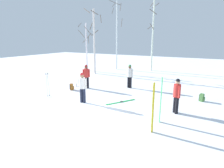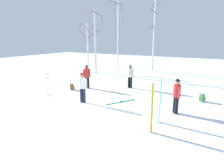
{
  "view_description": "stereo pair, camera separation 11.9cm",
  "coord_description": "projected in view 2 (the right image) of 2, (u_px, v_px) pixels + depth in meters",
  "views": [
    {
      "loc": [
        4.83,
        -7.44,
        3.56
      ],
      "look_at": [
        -0.24,
        1.7,
        1.0
      ],
      "focal_mm": 30.12,
      "sensor_mm": 36.0,
      "label": 1
    },
    {
      "loc": [
        4.94,
        -7.38,
        3.56
      ],
      "look_at": [
        -0.24,
        1.7,
        1.0
      ],
      "focal_mm": 30.12,
      "sensor_mm": 36.0,
      "label": 2
    }
  ],
  "objects": [
    {
      "name": "ski_poles_0",
      "position": [
        48.0,
        84.0,
        11.59
      ],
      "size": [
        0.07,
        0.24,
        1.5
      ],
      "color": "#B2B2BC",
      "rests_on": "ground_plane"
    },
    {
      "name": "person_2",
      "position": [
        177.0,
        94.0,
        8.93
      ],
      "size": [
        0.38,
        0.42,
        1.72
      ],
      "color": "black",
      "rests_on": "ground_plane"
    },
    {
      "name": "ground_plane",
      "position": [
        99.0,
        111.0,
        9.45
      ],
      "size": [
        60.0,
        60.0,
        0.0
      ],
      "primitive_type": "plane",
      "color": "white"
    },
    {
      "name": "birch_tree_1",
      "position": [
        95.0,
        40.0,
        18.64
      ],
      "size": [
        1.96,
        1.96,
        6.4
      ],
      "color": "silver",
      "rests_on": "ground_plane"
    },
    {
      "name": "ski_pair_planted_0",
      "position": [
        152.0,
        108.0,
        7.06
      ],
      "size": [
        0.05,
        0.15,
        1.99
      ],
      "color": "yellow",
      "rests_on": "ground_plane"
    },
    {
      "name": "backpack_2",
      "position": [
        202.0,
        98.0,
        10.79
      ],
      "size": [
        0.33,
        0.3,
        0.44
      ],
      "color": "#4C7F3F",
      "rests_on": "ground_plane"
    },
    {
      "name": "backpack_1",
      "position": [
        176.0,
        91.0,
        12.17
      ],
      "size": [
        0.28,
        0.31,
        0.44
      ],
      "color": "black",
      "rests_on": "ground_plane"
    },
    {
      "name": "birch_tree_0",
      "position": [
        87.0,
        46.0,
        20.51
      ],
      "size": [
        1.56,
        1.59,
        5.21
      ],
      "color": "white",
      "rests_on": "ground_plane"
    },
    {
      "name": "birch_tree_3",
      "position": [
        154.0,
        33.0,
        20.26
      ],
      "size": [
        1.05,
        1.05,
        7.89
      ],
      "color": "silver",
      "rests_on": "ground_plane"
    },
    {
      "name": "person_1",
      "position": [
        82.0,
        86.0,
        10.48
      ],
      "size": [
        0.51,
        0.34,
        1.72
      ],
      "color": "#1E2338",
      "rests_on": "ground_plane"
    },
    {
      "name": "ski_pair_planted_1",
      "position": [
        160.0,
        101.0,
        7.9
      ],
      "size": [
        0.1,
        0.18,
        2.01
      ],
      "color": "green",
      "rests_on": "ground_plane"
    },
    {
      "name": "person_0",
      "position": [
        130.0,
        75.0,
        13.59
      ],
      "size": [
        0.52,
        0.34,
        1.72
      ],
      "color": "black",
      "rests_on": "ground_plane"
    },
    {
      "name": "backpack_0",
      "position": [
        72.0,
        87.0,
        13.26
      ],
      "size": [
        0.34,
        0.35,
        0.44
      ],
      "color": "#99591E",
      "rests_on": "ground_plane"
    },
    {
      "name": "ski_pair_lying_0",
      "position": [
        121.0,
        102.0,
        10.72
      ],
      "size": [
        1.16,
        1.73,
        0.05
      ],
      "color": "green",
      "rests_on": "ground_plane"
    },
    {
      "name": "person_3",
      "position": [
        87.0,
        75.0,
        13.55
      ],
      "size": [
        0.45,
        0.34,
        1.72
      ],
      "color": "black",
      "rests_on": "ground_plane"
    },
    {
      "name": "birch_tree_2",
      "position": [
        118.0,
        34.0,
        21.14
      ],
      "size": [
        1.36,
        1.53,
        7.54
      ],
      "color": "silver",
      "rests_on": "ground_plane"
    },
    {
      "name": "water_bottle_0",
      "position": [
        77.0,
        85.0,
        14.19
      ],
      "size": [
        0.07,
        0.07,
        0.21
      ],
      "color": "silver",
      "rests_on": "ground_plane"
    }
  ]
}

